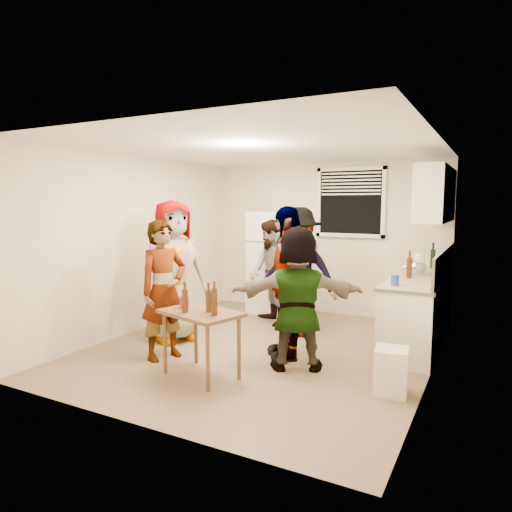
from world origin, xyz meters
The scene contains 23 objects.
room centered at (0.00, 0.00, 0.00)m, with size 4.00×4.50×2.50m, color silver, non-canonical shape.
window centered at (0.45, 2.21, 1.85)m, with size 1.12×0.10×1.06m, color white, non-canonical shape.
refrigerator centered at (-0.75, 1.88, 0.85)m, with size 0.70×0.70×1.70m, color white.
counter_lower centered at (1.70, 1.15, 0.43)m, with size 0.60×2.20×0.86m, color white.
countertop centered at (1.70, 1.15, 0.88)m, with size 0.64×2.22×0.04m, color #BAAF98.
backsplash centered at (1.99, 1.15, 1.08)m, with size 0.03×2.20×0.36m, color beige.
upper_cabinets centered at (1.83, 1.35, 1.95)m, with size 0.34×1.60×0.70m, color white.
kettle centered at (1.65, 1.23, 0.90)m, with size 0.26×0.22×0.22m, color silver, non-canonical shape.
paper_towel centered at (1.68, 1.23, 0.90)m, with size 0.13×0.13×0.28m, color white.
wine_bottle centered at (1.75, 2.00, 0.90)m, with size 0.07×0.07×0.28m, color black.
beer_bottle_counter centered at (1.60, 0.94, 0.90)m, with size 0.07×0.07×0.26m, color #47230C.
blue_cup centered at (1.55, 0.32, 0.90)m, with size 0.09×0.09×0.12m, color #2138B2.
picture_frame centered at (1.92, 1.70, 0.97)m, with size 0.02×0.16×0.14m, color #D9C854.
trash_bin centered at (1.72, -0.62, 0.25)m, with size 0.31×0.31×0.45m, color white.
serving_table centered at (-0.16, -1.10, 0.00)m, with size 0.84×0.56×0.71m, color brown, non-canonical shape.
beer_bottle_table centered at (-0.28, -1.22, 0.71)m, with size 0.06×0.06×0.24m, color #47230C.
red_cup centered at (-0.41, -1.05, 0.71)m, with size 0.10×0.10×0.13m, color #AD1336.
guest_grey centered at (-1.23, -0.20, 0.00)m, with size 0.92×1.88×0.60m, color gray.
guest_stripe centered at (-0.88, -0.83, 0.00)m, with size 0.60×1.64×0.39m, color #141933.
guest_back_left centered at (-0.43, 1.14, 0.00)m, with size 0.78×1.60×0.60m, color brown.
guest_back_right centered at (0.15, 0.78, 0.00)m, with size 1.15×1.79×0.66m, color #3C3B40.
guest_black centered at (0.39, -0.12, 0.00)m, with size 1.06×1.81×0.44m, color black.
guest_orange centered at (0.65, -0.41, 0.00)m, with size 1.49×1.60×0.47m, color #E38458.
Camera 1 is at (2.55, -4.98, 1.85)m, focal length 32.00 mm.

